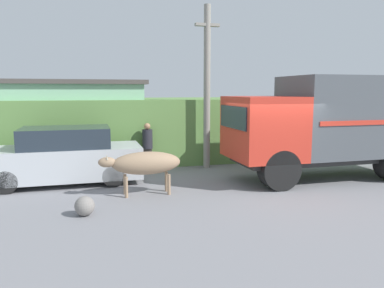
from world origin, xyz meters
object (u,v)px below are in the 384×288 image
at_px(cargo_truck, 332,122).
at_px(utility_pole, 207,85).
at_px(brown_cow, 145,164).
at_px(parked_suv, 63,157).
at_px(roadside_rock, 85,206).
at_px(pedestrian_on_hill, 148,145).

xyz_separation_m(cargo_truck, utility_pole, (-3.42, 2.69, 1.20)).
bearing_deg(brown_cow, parked_suv, 150.93).
height_order(brown_cow, utility_pole, utility_pole).
height_order(brown_cow, parked_suv, parked_suv).
bearing_deg(parked_suv, cargo_truck, -9.20).
xyz_separation_m(cargo_truck, roadside_rock, (-7.80, -1.80, -1.63)).
xyz_separation_m(cargo_truck, parked_suv, (-8.43, 1.55, -1.02)).
distance_m(cargo_truck, parked_suv, 8.64).
distance_m(cargo_truck, roadside_rock, 8.17).
bearing_deg(roadside_rock, parked_suv, 100.67).
bearing_deg(brown_cow, pedestrian_on_hill, 91.75).
bearing_deg(utility_pole, roadside_rock, -134.31).
xyz_separation_m(cargo_truck, brown_cow, (-6.19, -0.39, -0.98)).
relative_size(brown_cow, parked_suv, 0.47).
distance_m(parked_suv, roadside_rock, 3.47).
height_order(parked_suv, roadside_rock, parked_suv).
relative_size(parked_suv, pedestrian_on_hill, 2.77).
bearing_deg(parked_suv, pedestrian_on_hill, 25.15).
relative_size(brown_cow, roadside_rock, 4.89).
relative_size(brown_cow, pedestrian_on_hill, 1.31).
distance_m(pedestrian_on_hill, roadside_rock, 5.14).
xyz_separation_m(brown_cow, roadside_rock, (-1.62, -1.41, -0.65)).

